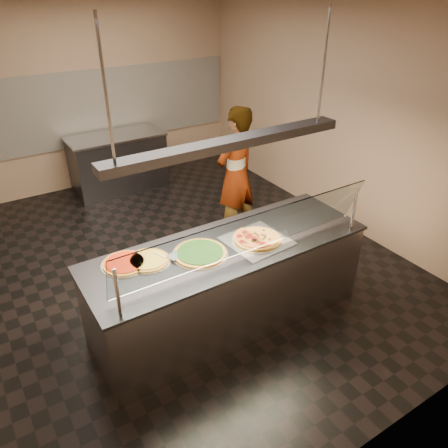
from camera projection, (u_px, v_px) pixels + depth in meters
ground at (180, 262)px, 5.58m from camera, size 5.00×6.00×0.02m
wall_back at (89, 95)px, 7.04m from camera, size 5.00×0.02×3.00m
wall_front at (397, 298)px, 2.62m from camera, size 5.00×0.02×3.00m
wall_right at (337, 116)px, 5.99m from camera, size 0.02×6.00×3.00m
tile_band at (92, 108)px, 7.11m from camera, size 4.90×0.02×1.20m
serving_counter at (228, 284)px, 4.42m from camera, size 2.81×0.94×0.93m
sneeze_guard at (250, 234)px, 3.79m from camera, size 2.57×0.18×0.54m
perforated_tray at (257, 240)px, 4.26m from camera, size 0.60×0.60×0.01m
half_pizza_pepperoni at (247, 241)px, 4.19m from camera, size 0.27×0.48×0.05m
half_pizza_sausage at (266, 235)px, 4.30m from camera, size 0.27×0.48×0.04m
pizza_spinach at (200, 253)px, 4.05m from camera, size 0.52×0.52×0.03m
pizza_cheese at (148, 260)px, 3.95m from camera, size 0.41×0.41×0.03m
pizza_tomato at (125, 263)px, 3.91m from camera, size 0.42×0.42×0.03m
pizza_spatula at (166, 255)px, 3.99m from camera, size 0.23×0.22×0.02m
prep_table at (118, 162)px, 7.30m from camera, size 1.54×0.74×0.93m
worker at (236, 174)px, 5.75m from camera, size 0.75×0.60×1.81m
heat_lamp_housing at (229, 143)px, 3.68m from camera, size 2.30×0.18×0.08m
lamp_rod_left at (106, 93)px, 2.95m from camera, size 0.02×0.02×1.01m
lamp_rod_right at (324, 64)px, 3.88m from camera, size 0.02×0.02×1.01m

